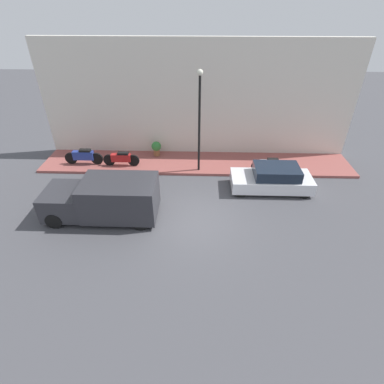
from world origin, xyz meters
name	(u,v)px	position (x,y,z in m)	size (l,w,h in m)	color
ground_plane	(194,221)	(0.00, 0.00, 0.00)	(60.00, 60.00, 0.00)	#47474C
sidewalk	(196,163)	(5.15, 0.00, 0.07)	(2.66, 17.47, 0.14)	#934C47
building_facade	(197,101)	(6.63, 0.00, 3.23)	(0.30, 17.47, 6.45)	silver
parked_car	(272,179)	(2.63, -3.82, 0.61)	(1.67, 3.93, 1.28)	silver
delivery_van	(103,199)	(0.23, 3.89, 0.91)	(2.00, 4.82, 1.77)	#2D2D33
motorcycle_blue	(84,156)	(4.71, 6.31, 0.63)	(0.30, 2.15, 0.90)	navy
motorcycle_red	(121,158)	(4.59, 4.16, 0.59)	(0.30, 2.02, 0.82)	#B21E1E
scooter_silver	(270,164)	(4.24, -3.99, 0.55)	(0.30, 1.96, 0.75)	#B7B7BF
streetlamp	(199,114)	(4.26, -0.15, 3.30)	(0.29, 0.29, 5.23)	black
potted_plant	(156,148)	(5.92, 2.38, 0.64)	(0.56, 0.56, 0.87)	brown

